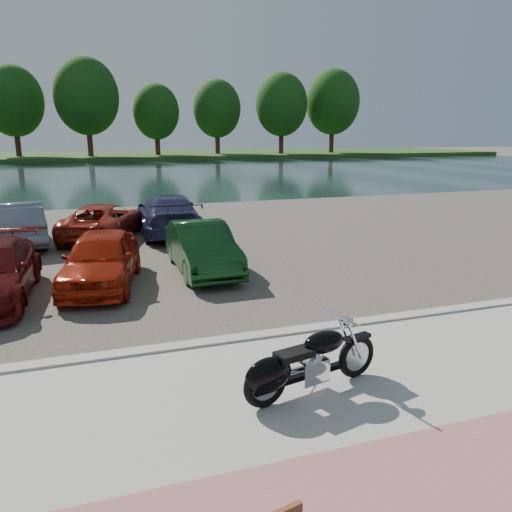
{
  "coord_description": "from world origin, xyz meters",
  "views": [
    {
      "loc": [
        -3.73,
        -6.11,
        3.76
      ],
      "look_at": [
        -0.33,
        4.0,
        1.1
      ],
      "focal_mm": 35.0,
      "sensor_mm": 36.0,
      "label": 1
    }
  ],
  "objects": [
    {
      "name": "parking_lot",
      "position": [
        0.0,
        11.0,
        0.02
      ],
      "size": [
        60.0,
        18.0,
        0.04
      ],
      "primitive_type": "cube",
      "color": "#453F38",
      "rests_on": "ground"
    },
    {
      "name": "car_11",
      "position": [
        -0.98,
        12.34,
        0.78
      ],
      "size": [
        2.31,
        5.22,
        1.49
      ],
      "primitive_type": "imported",
      "rotation": [
        0.0,
        0.0,
        3.1
      ],
      "color": "navy",
      "rests_on": "parking_lot"
    },
    {
      "name": "car_10",
      "position": [
        -3.33,
        12.27,
        0.67
      ],
      "size": [
        3.39,
        4.96,
        1.26
      ],
      "primitive_type": "imported",
      "rotation": [
        0.0,
        0.0,
        2.83
      ],
      "color": "#A22C1B",
      "rests_on": "parking_lot"
    },
    {
      "name": "kerb",
      "position": [
        0.0,
        2.0,
        0.07
      ],
      "size": [
        60.0,
        0.3,
        0.14
      ],
      "primitive_type": "cube",
      "color": "#AFADA4",
      "rests_on": "ground"
    },
    {
      "name": "pink_path",
      "position": [
        0.0,
        -2.5,
        0.1
      ],
      "size": [
        60.0,
        2.0,
        0.01
      ],
      "primitive_type": "cube",
      "color": "#A45C63",
      "rests_on": "promenade"
    },
    {
      "name": "car_5",
      "position": [
        -0.91,
        6.86,
        0.71
      ],
      "size": [
        1.41,
        4.05,
        1.33
      ],
      "primitive_type": "imported",
      "rotation": [
        0.0,
        0.0,
        0.0
      ],
      "color": "#113F18",
      "rests_on": "parking_lot"
    },
    {
      "name": "ground",
      "position": [
        0.0,
        0.0,
        0.0
      ],
      "size": [
        200.0,
        200.0,
        0.0
      ],
      "primitive_type": "plane",
      "color": "#595447",
      "rests_on": "ground"
    },
    {
      "name": "promenade",
      "position": [
        0.0,
        -1.0,
        0.05
      ],
      "size": [
        60.0,
        6.0,
        0.1
      ],
      "primitive_type": "cube",
      "color": "#AFADA4",
      "rests_on": "ground"
    },
    {
      "name": "far_bank",
      "position": [
        0.0,
        72.0,
        0.3
      ],
      "size": [
        120.0,
        24.0,
        0.6
      ],
      "primitive_type": "cube",
      "color": "#224819",
      "rests_on": "ground"
    },
    {
      "name": "car_9",
      "position": [
        -6.06,
        12.16,
        0.76
      ],
      "size": [
        2.18,
        4.57,
        1.45
      ],
      "primitive_type": "imported",
      "rotation": [
        0.0,
        0.0,
        3.3
      ],
      "color": "slate",
      "rests_on": "parking_lot"
    },
    {
      "name": "car_4",
      "position": [
        -3.55,
        6.34,
        0.73
      ],
      "size": [
        2.38,
        4.27,
        1.37
      ],
      "primitive_type": "imported",
      "rotation": [
        0.0,
        0.0,
        -0.2
      ],
      "color": "#AD210B",
      "rests_on": "parking_lot"
    },
    {
      "name": "river",
      "position": [
        0.0,
        40.0,
        0.0
      ],
      "size": [
        120.0,
        40.0,
        0.0
      ],
      "primitive_type": "cube",
      "color": "#192E2D",
      "rests_on": "ground"
    },
    {
      "name": "far_trees",
      "position": [
        4.36,
        65.79,
        7.49
      ],
      "size": [
        70.25,
        10.68,
        12.52
      ],
      "color": "#3C2016",
      "rests_on": "far_bank"
    },
    {
      "name": "motorcycle",
      "position": [
        -1.06,
        -0.19,
        0.56
      ],
      "size": [
        2.3,
        0.9,
        1.05
      ],
      "rotation": [
        0.0,
        0.0,
        0.23
      ],
      "color": "black",
      "rests_on": "promenade"
    }
  ]
}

